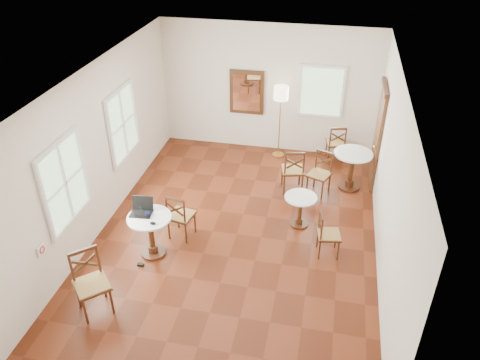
% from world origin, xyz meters
% --- Properties ---
extents(ground, '(7.00, 7.00, 0.00)m').
position_xyz_m(ground, '(0.00, 0.00, 0.00)').
color(ground, '#5D2310').
rests_on(ground, ground).
extents(room_shell, '(5.02, 7.02, 3.01)m').
position_xyz_m(room_shell, '(-0.06, 0.27, 1.89)').
color(room_shell, silver).
rests_on(room_shell, ground).
extents(cafe_table_near, '(0.75, 0.75, 0.79)m').
position_xyz_m(cafe_table_near, '(-1.32, -0.81, 0.49)').
color(cafe_table_near, '#482412').
rests_on(cafe_table_near, ground).
extents(cafe_table_mid, '(0.60, 0.60, 0.63)m').
position_xyz_m(cafe_table_mid, '(1.09, 0.53, 0.39)').
color(cafe_table_mid, '#482412').
rests_on(cafe_table_mid, ground).
extents(cafe_table_back, '(0.79, 0.79, 0.84)m').
position_xyz_m(cafe_table_back, '(2.00, 2.05, 0.52)').
color(cafe_table_back, '#482412').
rests_on(cafe_table_back, ground).
extents(chair_near_a, '(0.50, 0.50, 0.93)m').
position_xyz_m(chair_near_a, '(-0.97, -0.25, 0.46)').
color(chair_near_a, '#482412').
rests_on(chair_near_a, ground).
extents(chair_near_b, '(0.68, 0.68, 1.04)m').
position_xyz_m(chair_near_b, '(-1.71, -2.19, 0.52)').
color(chair_near_b, '#482412').
rests_on(chair_near_b, ground).
extents(chair_mid_a, '(0.55, 0.55, 0.99)m').
position_xyz_m(chair_mid_a, '(0.82, 1.70, 0.49)').
color(chair_mid_a, '#482412').
rests_on(chair_mid_a, ground).
extents(chair_mid_b, '(0.45, 0.45, 0.84)m').
position_xyz_m(chair_mid_b, '(1.63, -0.19, 0.42)').
color(chair_mid_b, '#482412').
rests_on(chair_mid_b, ground).
extents(chair_back_a, '(0.48, 0.48, 0.90)m').
position_xyz_m(chair_back_a, '(1.65, 3.19, 0.45)').
color(chair_back_a, '#482412').
rests_on(chair_back_a, ground).
extents(chair_back_b, '(0.55, 0.55, 0.91)m').
position_xyz_m(chair_back_b, '(1.37, 1.73, 0.45)').
color(chair_back_b, '#482412').
rests_on(chair_back_b, ground).
extents(floor_lamp, '(0.33, 0.33, 1.72)m').
position_xyz_m(floor_lamp, '(0.34, 3.15, 1.46)').
color(floor_lamp, '#BF8C3F').
rests_on(floor_lamp, ground).
extents(laptop, '(0.38, 0.33, 0.26)m').
position_xyz_m(laptop, '(-1.48, -0.71, 0.85)').
color(laptop, black).
rests_on(laptop, cafe_table_near).
extents(mouse, '(0.11, 0.08, 0.04)m').
position_xyz_m(mouse, '(-1.18, -0.99, 0.81)').
color(mouse, black).
rests_on(mouse, cafe_table_near).
extents(navy_mug, '(0.11, 0.07, 0.09)m').
position_xyz_m(navy_mug, '(-1.34, -0.80, 0.83)').
color(navy_mug, black).
rests_on(navy_mug, cafe_table_near).
extents(water_glass, '(0.06, 0.06, 0.10)m').
position_xyz_m(water_glass, '(-1.51, -0.71, 0.84)').
color(water_glass, white).
rests_on(water_glass, cafe_table_near).
extents(power_adapter, '(0.10, 0.06, 0.04)m').
position_xyz_m(power_adapter, '(-1.42, -1.16, 0.02)').
color(power_adapter, black).
rests_on(power_adapter, ground).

